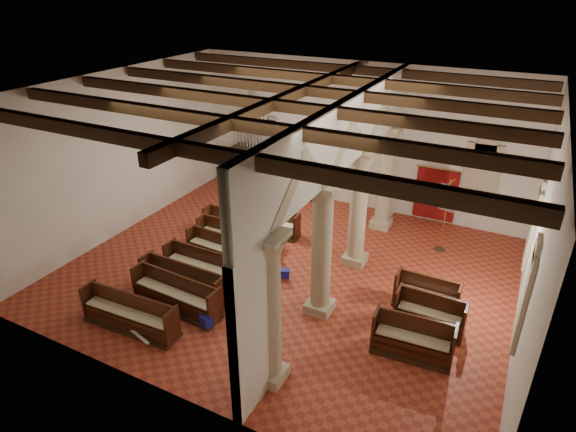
# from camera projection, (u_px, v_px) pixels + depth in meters

# --- Properties ---
(floor) EXTENTS (14.00, 14.00, 0.00)m
(floor) POSITION_uv_depth(u_px,v_px,m) (288.00, 271.00, 16.17)
(floor) COLOR #9E3C22
(floor) RESTS_ON ground
(ceiling) EXTENTS (14.00, 14.00, 0.00)m
(ceiling) POSITION_uv_depth(u_px,v_px,m) (288.00, 90.00, 13.49)
(ceiling) COLOR #311B10
(ceiling) RESTS_ON wall_back
(wall_back) EXTENTS (14.00, 0.02, 6.00)m
(wall_back) POSITION_uv_depth(u_px,v_px,m) (355.00, 137.00, 19.60)
(wall_back) COLOR beige
(wall_back) RESTS_ON floor
(wall_front) EXTENTS (14.00, 0.02, 6.00)m
(wall_front) POSITION_uv_depth(u_px,v_px,m) (158.00, 290.00, 10.05)
(wall_front) COLOR beige
(wall_front) RESTS_ON floor
(wall_left) EXTENTS (0.02, 12.00, 6.00)m
(wall_left) POSITION_uv_depth(u_px,v_px,m) (119.00, 154.00, 17.68)
(wall_left) COLOR beige
(wall_left) RESTS_ON floor
(wall_right) EXTENTS (0.02, 12.00, 6.00)m
(wall_right) POSITION_uv_depth(u_px,v_px,m) (538.00, 239.00, 11.97)
(wall_right) COLOR beige
(wall_right) RESTS_ON floor
(ceiling_beams) EXTENTS (13.80, 11.80, 0.30)m
(ceiling_beams) POSITION_uv_depth(u_px,v_px,m) (288.00, 97.00, 13.57)
(ceiling_beams) COLOR #332010
(ceiling_beams) RESTS_ON wall_back
(arcade) EXTENTS (0.90, 11.90, 6.00)m
(arcade) POSITION_uv_depth(u_px,v_px,m) (344.00, 182.00, 13.84)
(arcade) COLOR #C2B390
(arcade) RESTS_ON floor
(window_right_a) EXTENTS (0.03, 1.00, 2.20)m
(window_right_a) POSITION_uv_depth(u_px,v_px,m) (527.00, 297.00, 11.15)
(window_right_a) COLOR #337457
(window_right_a) RESTS_ON wall_right
(window_right_b) EXTENTS (0.03, 1.00, 2.20)m
(window_right_b) POSITION_uv_depth(u_px,v_px,m) (535.00, 226.00, 14.33)
(window_right_b) COLOR #337457
(window_right_b) RESTS_ON wall_right
(window_back) EXTENTS (1.00, 0.03, 2.20)m
(window_back) POSITION_uv_depth(u_px,v_px,m) (481.00, 176.00, 17.91)
(window_back) COLOR #337457
(window_back) RESTS_ON wall_back
(pipe_organ) EXTENTS (2.10, 0.85, 4.40)m
(pipe_organ) POSITION_uv_depth(u_px,v_px,m) (255.00, 161.00, 21.77)
(pipe_organ) COLOR #332010
(pipe_organ) RESTS_ON floor
(lectern) EXTENTS (0.57, 0.61, 1.18)m
(lectern) POSITION_uv_depth(u_px,v_px,m) (317.00, 191.00, 20.90)
(lectern) COLOR #3B2412
(lectern) RESTS_ON floor
(dossal_curtain) EXTENTS (1.80, 0.07, 2.17)m
(dossal_curtain) POSITION_uv_depth(u_px,v_px,m) (436.00, 194.00, 18.93)
(dossal_curtain) COLOR maroon
(dossal_curtain) RESTS_ON floor
(processional_banner) EXTENTS (0.60, 0.77, 2.72)m
(processional_banner) POSITION_uv_depth(u_px,v_px,m) (443.00, 229.00, 17.06)
(processional_banner) COLOR #332010
(processional_banner) RESTS_ON floor
(hymnal_box_a) EXTENTS (0.38, 0.34, 0.31)m
(hymnal_box_a) POSITION_uv_depth(u_px,v_px,m) (206.00, 321.00, 13.42)
(hymnal_box_a) COLOR #162D98
(hymnal_box_a) RESTS_ON floor
(hymnal_box_b) EXTENTS (0.37, 0.34, 0.30)m
(hymnal_box_b) POSITION_uv_depth(u_px,v_px,m) (234.00, 289.00, 14.77)
(hymnal_box_b) COLOR #151E95
(hymnal_box_b) RESTS_ON floor
(hymnal_box_c) EXTENTS (0.34, 0.31, 0.28)m
(hymnal_box_c) POSITION_uv_depth(u_px,v_px,m) (285.00, 273.00, 15.59)
(hymnal_box_c) COLOR navy
(hymnal_box_c) RESTS_ON floor
(tube_heater_a) EXTENTS (0.90, 0.33, 0.09)m
(tube_heater_a) POSITION_uv_depth(u_px,v_px,m) (139.00, 336.00, 13.00)
(tube_heater_a) COLOR white
(tube_heater_a) RESTS_ON floor
(tube_heater_b) EXTENTS (0.90, 0.25, 0.09)m
(tube_heater_b) POSITION_uv_depth(u_px,v_px,m) (181.00, 293.00, 14.75)
(tube_heater_b) COLOR silver
(tube_heater_b) RESTS_ON floor
(nave_pew_0) EXTENTS (3.00, 0.83, 1.06)m
(nave_pew_0) POSITION_uv_depth(u_px,v_px,m) (130.00, 318.00, 13.39)
(nave_pew_0) COLOR #332010
(nave_pew_0) RESTS_ON floor
(nave_pew_1) EXTENTS (2.98, 0.87, 1.09)m
(nave_pew_1) POSITION_uv_depth(u_px,v_px,m) (176.00, 298.00, 14.17)
(nave_pew_1) COLOR #332010
(nave_pew_1) RESTS_ON floor
(nave_pew_2) EXTENTS (2.93, 0.80, 1.10)m
(nave_pew_2) POSITION_uv_depth(u_px,v_px,m) (183.00, 287.00, 14.71)
(nave_pew_2) COLOR #332010
(nave_pew_2) RESTS_ON floor
(nave_pew_3) EXTENTS (3.24, 0.76, 1.07)m
(nave_pew_3) POSITION_uv_depth(u_px,v_px,m) (209.00, 273.00, 15.42)
(nave_pew_3) COLOR #332010
(nave_pew_3) RESTS_ON floor
(nave_pew_4) EXTENTS (2.90, 0.84, 0.99)m
(nave_pew_4) POSITION_uv_depth(u_px,v_px,m) (224.00, 254.00, 16.52)
(nave_pew_4) COLOR #332010
(nave_pew_4) RESTS_ON floor
(nave_pew_5) EXTENTS (3.19, 0.73, 1.05)m
(nave_pew_5) POSITION_uv_depth(u_px,v_px,m) (238.00, 242.00, 17.19)
(nave_pew_5) COLOR #332010
(nave_pew_5) RESTS_ON floor
(nave_pew_6) EXTENTS (3.13, 0.75, 1.03)m
(nave_pew_6) POSITION_uv_depth(u_px,v_px,m) (241.00, 231.00, 17.98)
(nave_pew_6) COLOR #332010
(nave_pew_6) RESTS_ON floor
(nave_pew_7) EXTENTS (3.14, 0.78, 1.00)m
(nave_pew_7) POSITION_uv_depth(u_px,v_px,m) (261.00, 224.00, 18.51)
(nave_pew_7) COLOR #332010
(nave_pew_7) RESTS_ON floor
(aisle_pew_0) EXTENTS (2.10, 0.89, 1.12)m
(aisle_pew_0) POSITION_uv_depth(u_px,v_px,m) (412.00, 343.00, 12.42)
(aisle_pew_0) COLOR #332010
(aisle_pew_0) RESTS_ON floor
(aisle_pew_1) EXTENTS (1.91, 0.73, 1.07)m
(aisle_pew_1) POSITION_uv_depth(u_px,v_px,m) (429.00, 318.00, 13.36)
(aisle_pew_1) COLOR #332010
(aisle_pew_1) RESTS_ON floor
(aisle_pew_2) EXTENTS (1.85, 0.70, 1.04)m
(aisle_pew_2) POSITION_uv_depth(u_px,v_px,m) (426.00, 299.00, 14.17)
(aisle_pew_2) COLOR #332010
(aisle_pew_2) RESTS_ON floor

